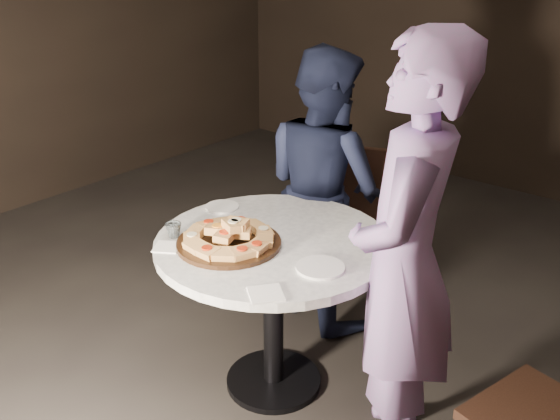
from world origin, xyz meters
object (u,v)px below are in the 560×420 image
at_px(water_glass, 174,230).
at_px(serving_board, 229,243).
at_px(diner_navy, 324,187).
at_px(focaccia_pile, 229,235).
at_px(diner_teal, 404,265).
at_px(table, 273,269).
at_px(chair_far, 369,204).

bearing_deg(water_glass, serving_board, 22.09).
bearing_deg(serving_board, diner_navy, 97.62).
distance_m(focaccia_pile, diner_teal, 0.79).
bearing_deg(table, diner_teal, 0.61).
height_order(focaccia_pile, water_glass, focaccia_pile).
distance_m(diner_navy, diner_teal, 1.15).
bearing_deg(diner_navy, diner_teal, 157.83).
height_order(diner_navy, diner_teal, diner_teal).
xyz_separation_m(table, serving_board, (-0.11, -0.17, 0.16)).
relative_size(table, water_glass, 16.52).
xyz_separation_m(serving_board, chair_far, (-0.08, 1.32, -0.27)).
bearing_deg(water_glass, chair_far, 83.12).
xyz_separation_m(table, chair_far, (-0.19, 1.15, -0.11)).
height_order(water_glass, chair_far, chair_far).
relative_size(serving_board, diner_teal, 0.26).
distance_m(water_glass, chair_far, 1.46).
distance_m(table, focaccia_pile, 0.29).
relative_size(focaccia_pile, chair_far, 0.44).
height_order(water_glass, diner_navy, diner_navy).
bearing_deg(diner_navy, water_glass, 98.65).
height_order(chair_far, diner_navy, diner_navy).
bearing_deg(focaccia_pile, chair_far, 93.61).
bearing_deg(water_glass, diner_navy, 82.35).
xyz_separation_m(water_glass, diner_navy, (0.13, 0.99, -0.06)).
xyz_separation_m(serving_board, diner_teal, (0.78, 0.18, 0.09)).
distance_m(serving_board, focaccia_pile, 0.04).
distance_m(serving_board, chair_far, 1.35).
height_order(table, serving_board, serving_board).
distance_m(chair_far, diner_navy, 0.50).
distance_m(focaccia_pile, water_glass, 0.28).
bearing_deg(diner_navy, serving_board, 113.92).
height_order(table, chair_far, chair_far).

